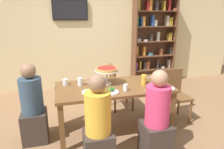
# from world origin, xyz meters

# --- Properties ---
(ground_plane) EXTENTS (12.00, 12.00, 0.00)m
(ground_plane) POSITION_xyz_m (0.00, 0.00, 0.00)
(ground_plane) COLOR #846042
(rear_partition) EXTENTS (8.00, 0.12, 2.80)m
(rear_partition) POSITION_xyz_m (0.00, 2.20, 1.40)
(rear_partition) COLOR beige
(rear_partition) RESTS_ON ground_plane
(dining_table) EXTENTS (1.70, 0.84, 0.74)m
(dining_table) POSITION_xyz_m (0.00, 0.00, 0.65)
(dining_table) COLOR brown
(dining_table) RESTS_ON ground_plane
(bookshelf) EXTENTS (1.14, 0.30, 2.21)m
(bookshelf) POSITION_xyz_m (1.60, 2.01, 1.16)
(bookshelf) COLOR brown
(bookshelf) RESTS_ON ground_plane
(television) EXTENTS (0.79, 0.05, 0.45)m
(television) POSITION_xyz_m (-0.45, 2.11, 1.86)
(television) COLOR black
(diner_near_left) EXTENTS (0.34, 0.34, 1.15)m
(diner_near_left) POSITION_xyz_m (-0.38, -0.70, 0.49)
(diner_near_left) COLOR #382D28
(diner_near_left) RESTS_ON ground_plane
(diner_near_right) EXTENTS (0.34, 0.34, 1.15)m
(diner_near_right) POSITION_xyz_m (0.36, -0.71, 0.49)
(diner_near_right) COLOR #382D28
(diner_near_right) RESTS_ON ground_plane
(diner_head_west) EXTENTS (0.34, 0.34, 1.15)m
(diner_head_west) POSITION_xyz_m (-1.16, 0.02, 0.49)
(diner_head_west) COLOR #382D28
(diner_head_west) RESTS_ON ground_plane
(chair_head_east) EXTENTS (0.40, 0.40, 0.87)m
(chair_head_east) POSITION_xyz_m (1.11, 0.10, 0.49)
(chair_head_east) COLOR brown
(chair_head_east) RESTS_ON ground_plane
(chair_far_right) EXTENTS (0.40, 0.40, 0.87)m
(chair_far_right) POSITION_xyz_m (0.28, 0.73, 0.49)
(chair_far_right) COLOR brown
(chair_far_right) RESTS_ON ground_plane
(deep_dish_pizza_stand) EXTENTS (0.36, 0.36, 0.26)m
(deep_dish_pizza_stand) POSITION_xyz_m (-0.08, 0.12, 0.96)
(deep_dish_pizza_stand) COLOR silver
(deep_dish_pizza_stand) RESTS_ON dining_table
(salad_plate_near_diner) EXTENTS (0.22, 0.22, 0.07)m
(salad_plate_near_diner) POSITION_xyz_m (0.71, -0.30, 0.76)
(salad_plate_near_diner) COLOR white
(salad_plate_near_diner) RESTS_ON dining_table
(salad_plate_far_diner) EXTENTS (0.23, 0.23, 0.07)m
(salad_plate_far_diner) POSITION_xyz_m (-0.12, -0.24, 0.76)
(salad_plate_far_diner) COLOR white
(salad_plate_far_diner) RESTS_ON dining_table
(salad_plate_spare) EXTENTS (0.23, 0.23, 0.06)m
(salad_plate_spare) POSITION_xyz_m (-0.38, -0.18, 0.75)
(salad_plate_spare) COLOR white
(salad_plate_spare) RESTS_ON dining_table
(beer_glass_amber_tall) EXTENTS (0.07, 0.07, 0.13)m
(beer_glass_amber_tall) POSITION_xyz_m (0.49, 0.02, 0.81)
(beer_glass_amber_tall) COLOR gold
(beer_glass_amber_tall) RESTS_ON dining_table
(beer_glass_amber_short) EXTENTS (0.07, 0.07, 0.15)m
(beer_glass_amber_short) POSITION_xyz_m (0.45, -0.07, 0.81)
(beer_glass_amber_short) COLOR gold
(beer_glass_amber_short) RESTS_ON dining_table
(water_glass_clear_near) EXTENTS (0.06, 0.06, 0.09)m
(water_glass_clear_near) POSITION_xyz_m (0.11, -0.22, 0.79)
(water_glass_clear_near) COLOR white
(water_glass_clear_near) RESTS_ON dining_table
(water_glass_clear_far) EXTENTS (0.07, 0.07, 0.09)m
(water_glass_clear_far) POSITION_xyz_m (-0.70, 0.23, 0.79)
(water_glass_clear_far) COLOR white
(water_glass_clear_far) RESTS_ON dining_table
(water_glass_clear_spare) EXTENTS (0.07, 0.07, 0.12)m
(water_glass_clear_spare) POSITION_xyz_m (-0.48, 0.15, 0.80)
(water_glass_clear_spare) COLOR white
(water_glass_clear_spare) RESTS_ON dining_table
(cutlery_fork_near) EXTENTS (0.18, 0.04, 0.00)m
(cutlery_fork_near) POSITION_xyz_m (0.46, -0.30, 0.74)
(cutlery_fork_near) COLOR silver
(cutlery_fork_near) RESTS_ON dining_table
(cutlery_knife_near) EXTENTS (0.18, 0.07, 0.00)m
(cutlery_knife_near) POSITION_xyz_m (-0.31, 0.31, 0.74)
(cutlery_knife_near) COLOR silver
(cutlery_knife_near) RESTS_ON dining_table
(cutlery_fork_far) EXTENTS (0.18, 0.07, 0.00)m
(cutlery_fork_far) POSITION_xyz_m (0.73, 0.27, 0.74)
(cutlery_fork_far) COLOR silver
(cutlery_fork_far) RESTS_ON dining_table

